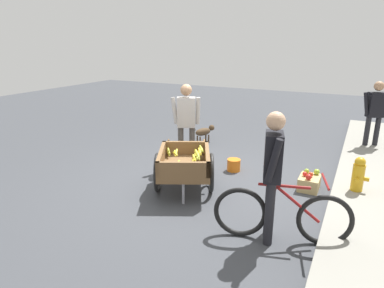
% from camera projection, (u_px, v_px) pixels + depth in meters
% --- Properties ---
extents(ground_plane, '(24.00, 24.00, 0.00)m').
position_uv_depth(ground_plane, '(197.00, 183.00, 5.87)').
color(ground_plane, '#3D3F44').
extents(fruit_cart, '(1.82, 1.41, 0.73)m').
position_uv_depth(fruit_cart, '(185.00, 165.00, 5.47)').
color(fruit_cart, brown).
rests_on(fruit_cart, ground).
extents(vendor_person, '(0.33, 0.52, 1.60)m').
position_uv_depth(vendor_person, '(186.00, 118.00, 6.41)').
color(vendor_person, '#4C4742').
rests_on(vendor_person, ground).
extents(bicycle, '(0.59, 1.62, 0.85)m').
position_uv_depth(bicycle, '(282.00, 215.00, 4.10)').
color(bicycle, black).
rests_on(bicycle, ground).
extents(cyclist_person, '(0.50, 0.29, 1.62)m').
position_uv_depth(cyclist_person, '(273.00, 166.00, 3.95)').
color(cyclist_person, black).
rests_on(cyclist_person, ground).
extents(dog, '(0.62, 0.36, 0.40)m').
position_uv_depth(dog, '(204.00, 132.00, 8.16)').
color(dog, '#4C3823').
rests_on(dog, ground).
extents(fire_hydrant, '(0.25, 0.25, 0.67)m').
position_uv_depth(fire_hydrant, '(358.00, 178.00, 5.25)').
color(fire_hydrant, gold).
rests_on(fire_hydrant, ground).
extents(plastic_bucket, '(0.25, 0.25, 0.23)m').
position_uv_depth(plastic_bucket, '(234.00, 165.00, 6.41)').
color(plastic_bucket, orange).
rests_on(plastic_bucket, ground).
extents(apple_crate, '(0.44, 0.32, 0.32)m').
position_uv_depth(apple_crate, '(309.00, 182.00, 5.61)').
color(apple_crate, tan).
rests_on(apple_crate, ground).
extents(bystander_person, '(0.34, 0.53, 1.54)m').
position_uv_depth(bystander_person, '(375.00, 110.00, 7.39)').
color(bystander_person, black).
rests_on(bystander_person, ground).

